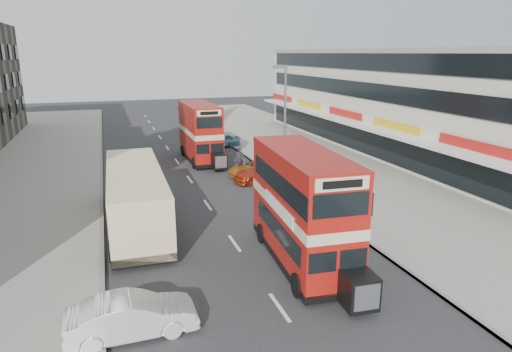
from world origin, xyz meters
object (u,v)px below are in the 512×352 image
object	(u,v)px
bus_main	(303,207)
car_right_b	(256,169)
bus_second	(200,132)
coach	(136,195)
car_right_a	(267,172)
cyclist	(239,165)
car_left_front	(132,316)
pedestrian_near	(326,173)
car_right_c	(220,140)
street_lamp	(284,114)

from	to	relation	value
bus_main	car_right_b	world-z (taller)	bus_main
bus_second	coach	size ratio (longest dim) A/B	0.78
car_right_a	cyclist	size ratio (longest dim) A/B	2.32
car_left_front	pedestrian_near	bearing A→B (deg)	-46.70
coach	pedestrian_near	bearing A→B (deg)	16.14
bus_main	car_left_front	world-z (taller)	bus_main
bus_second	car_right_b	xyz separation A→B (m)	(2.84, -6.40, -1.88)
car_left_front	car_right_c	world-z (taller)	car_left_front
street_lamp	car_right_b	bearing A→B (deg)	140.03
car_right_c	cyclist	bearing A→B (deg)	-3.27
street_lamp	coach	xyz separation A→B (m)	(-10.80, -6.11, -3.09)
bus_second	cyclist	distance (m)	6.04
car_right_b	pedestrian_near	xyz separation A→B (m)	(3.79, -3.94, 0.36)
coach	car_left_front	bearing A→B (deg)	-94.16
car_right_c	car_right_a	bearing A→B (deg)	3.66
car_right_a	car_right_b	xyz separation A→B (m)	(-0.30, 1.64, -0.13)
car_left_front	car_right_a	size ratio (longest dim) A/B	0.86
car_right_b	cyclist	size ratio (longest dim) A/B	1.98
car_left_front	car_right_a	world-z (taller)	car_right_a
bus_main	car_left_front	distance (m)	8.27
coach	car_left_front	distance (m)	9.97
car_right_b	bus_second	bearing A→B (deg)	-151.82
car_right_a	pedestrian_near	distance (m)	4.19
street_lamp	pedestrian_near	size ratio (longest dim) A/B	5.19
bus_main	cyclist	size ratio (longest dim) A/B	4.26
bus_second	car_right_c	world-z (taller)	bus_second
car_right_c	street_lamp	bearing A→B (deg)	9.70
bus_main	car_left_front	bearing A→B (deg)	27.28
car_right_a	car_right_c	xyz separation A→B (m)	(-0.24, 12.92, -0.03)
bus_second	coach	xyz separation A→B (m)	(-6.32, -13.88, -0.76)
bus_main	pedestrian_near	xyz separation A→B (m)	(6.41, 10.25, -1.61)
car_left_front	pedestrian_near	distance (m)	19.27
bus_main	cyclist	distance (m)	15.30
car_right_a	car_right_c	world-z (taller)	car_right_a
car_right_c	bus_second	bearing A→B (deg)	-28.11
street_lamp	car_right_b	world-z (taller)	street_lamp
coach	car_left_front	xyz separation A→B (m)	(-0.87, -9.89, -1.01)
car_right_a	car_right_b	size ratio (longest dim) A/B	1.17
bus_main	car_right_b	distance (m)	14.57
bus_second	coach	distance (m)	15.27
pedestrian_near	cyclist	bearing A→B (deg)	-58.24
coach	car_right_b	bearing A→B (deg)	40.10
bus_main	bus_second	bearing A→B (deg)	-85.27
car_right_c	cyclist	world-z (taller)	cyclist
street_lamp	bus_second	distance (m)	9.27
coach	cyclist	distance (m)	11.75
coach	bus_second	bearing A→B (deg)	66.38
street_lamp	car_right_c	xyz separation A→B (m)	(-1.58, 12.65, -4.11)
coach	bus_main	bearing A→B (deg)	-44.85
car_right_a	car_right_b	world-z (taller)	car_right_a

